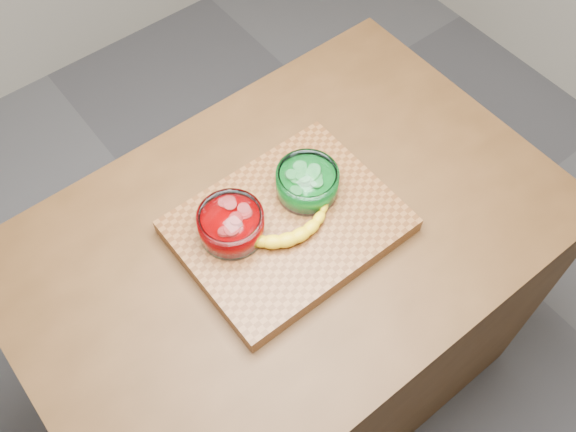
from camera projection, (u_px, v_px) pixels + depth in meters
ground at (288, 372)px, 2.14m from camera, size 3.50×3.50×0.00m
counter at (288, 317)px, 1.76m from camera, size 1.20×0.80×0.90m
cutting_board at (288, 226)px, 1.36m from camera, size 0.45×0.35×0.04m
bowl_red at (231, 224)px, 1.30m from camera, size 0.14×0.14×0.06m
bowl_green at (307, 182)px, 1.36m from camera, size 0.13×0.13×0.06m
banana at (283, 222)px, 1.33m from camera, size 0.23×0.15×0.03m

